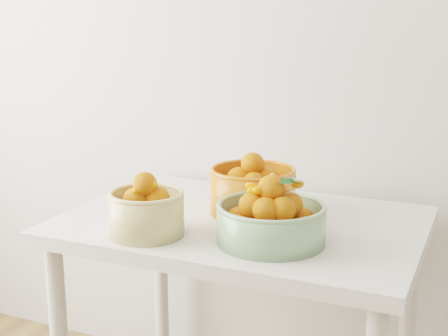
{
  "coord_description": "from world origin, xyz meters",
  "views": [
    {
      "loc": [
        0.37,
        0.03,
        1.3
      ],
      "look_at": [
        -0.28,
        1.5,
        0.92
      ],
      "focal_mm": 50.0,
      "sensor_mm": 36.0,
      "label": 1
    }
  ],
  "objects_px": {
    "bowl_cream": "(147,211)",
    "table": "(242,250)",
    "bowl_green": "(271,219)",
    "bowl_orange": "(253,189)"
  },
  "relations": [
    {
      "from": "table",
      "to": "bowl_cream",
      "type": "distance_m",
      "value": 0.33
    },
    {
      "from": "bowl_green",
      "to": "bowl_orange",
      "type": "height_order",
      "value": "bowl_orange"
    },
    {
      "from": "bowl_green",
      "to": "bowl_orange",
      "type": "bearing_deg",
      "value": 121.96
    },
    {
      "from": "table",
      "to": "bowl_cream",
      "type": "relative_size",
      "value": 4.33
    },
    {
      "from": "bowl_orange",
      "to": "table",
      "type": "bearing_deg",
      "value": -94.43
    },
    {
      "from": "bowl_cream",
      "to": "bowl_green",
      "type": "xyz_separation_m",
      "value": [
        0.32,
        0.08,
        -0.0
      ]
    },
    {
      "from": "table",
      "to": "bowl_orange",
      "type": "xyz_separation_m",
      "value": [
        0.0,
        0.06,
        0.17
      ]
    },
    {
      "from": "bowl_cream",
      "to": "table",
      "type": "bearing_deg",
      "value": 51.83
    },
    {
      "from": "table",
      "to": "bowl_orange",
      "type": "distance_m",
      "value": 0.18
    },
    {
      "from": "bowl_green",
      "to": "table",
      "type": "bearing_deg",
      "value": 132.68
    }
  ]
}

